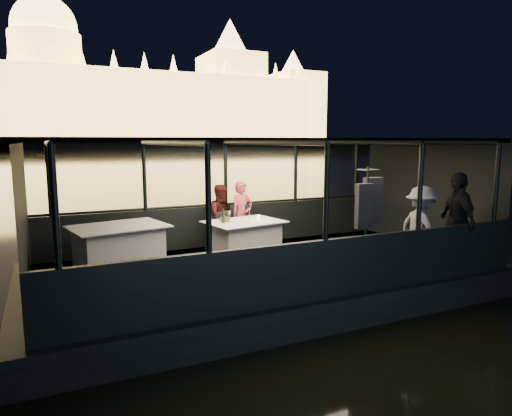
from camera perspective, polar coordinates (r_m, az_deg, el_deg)
name	(u,v)px	position (r m, az deg, el deg)	size (l,w,h in m)	color
river_water	(65,157)	(87.62, -22.81, 5.90)	(500.00, 500.00, 0.00)	black
boat_hull	(265,291)	(8.83, 1.12, -10.35)	(8.60, 4.40, 1.00)	black
boat_deck	(265,267)	(8.68, 1.13, -7.35)	(8.00, 4.00, 0.04)	black
gunwale_port	(226,225)	(10.36, -3.76, -2.11)	(8.00, 0.08, 0.90)	black
gunwale_starboard	(325,269)	(6.89, 8.58, -7.60)	(8.00, 0.08, 0.90)	black
cabin_glass_port	(226,174)	(10.22, -3.82, 4.24)	(8.00, 0.02, 1.40)	#99B2B2
cabin_glass_starboard	(326,192)	(6.67, 8.80, 1.95)	(8.00, 0.02, 1.40)	#99B2B2
cabin_roof_glass	(265,143)	(8.36, 1.18, 8.14)	(8.00, 4.00, 0.02)	#99B2B2
end_wall_fore	(24,222)	(7.59, -27.05, -1.53)	(0.02, 4.00, 2.30)	black
end_wall_aft	(427,195)	(10.81, 20.54, 1.56)	(0.02, 4.00, 2.30)	black
canopy_ribs	(265,206)	(8.44, 1.15, 0.31)	(8.00, 4.00, 2.30)	black
embankment	(50,145)	(217.53, -24.34, 7.18)	(400.00, 140.00, 6.00)	#423D33
parliament_building	(47,66)	(184.40, -24.69, 15.82)	(220.00, 32.00, 60.00)	#F2D18C
dining_table_central	(244,240)	(9.07, -1.48, -4.03)	(1.45, 1.05, 0.77)	white
dining_table_aft	(119,251)	(8.53, -16.71, -5.20)	(1.60, 1.16, 0.85)	white
chair_port_left	(226,233)	(9.49, -3.75, -3.09)	(0.40, 0.40, 0.85)	black
chair_port_right	(244,229)	(9.89, -1.52, -2.60)	(0.44, 0.44, 0.93)	black
coat_stand	(366,227)	(7.92, 13.59, -2.30)	(0.53, 0.42, 1.91)	black
person_woman_coral	(242,213)	(10.06, -1.77, -0.69)	(0.52, 0.35, 1.46)	#D94F5B
person_man_maroon	(222,215)	(9.87, -4.28, -0.87)	(0.68, 0.53, 1.41)	#3F1311
passenger_stripe	(421,225)	(8.68, 19.98, -1.98)	(1.00, 0.56, 1.55)	silver
passenger_dark	(457,223)	(9.10, 23.79, -1.72)	(1.05, 0.44, 1.78)	black
wine_bottle	(223,215)	(8.82, -4.11, -0.90)	(0.06, 0.06, 0.28)	#163B15
bread_basket	(225,219)	(9.00, -3.91, -1.42)	(0.19, 0.19, 0.08)	brown
amber_candle	(258,217)	(9.20, 0.28, -1.19)	(0.05, 0.05, 0.07)	orange
plate_near	(270,220)	(9.14, 1.73, -1.46)	(0.24, 0.24, 0.01)	white
plate_far	(229,219)	(9.19, -3.35, -1.42)	(0.25, 0.25, 0.02)	white
wine_glass_white	(229,217)	(8.94, -3.37, -1.13)	(0.07, 0.07, 0.21)	white
wine_glass_red	(249,213)	(9.46, -0.83, -0.59)	(0.06, 0.06, 0.19)	white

